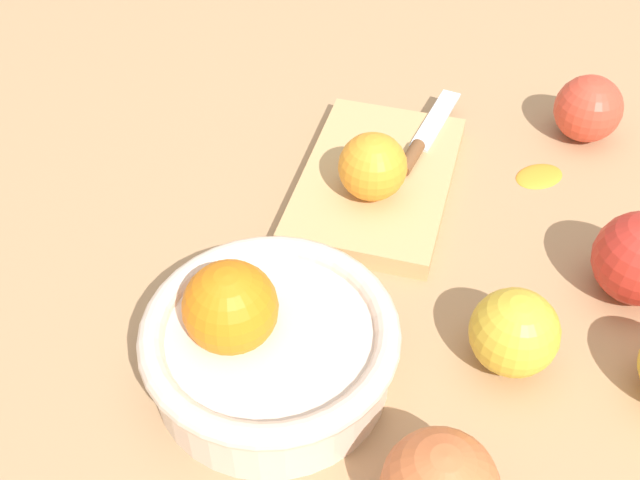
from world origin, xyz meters
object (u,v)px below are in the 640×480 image
object	(u,v)px
knife	(422,141)
apple_front_left	(514,333)
orange_on_board	(373,167)
bowl	(266,343)
cutting_board	(377,180)
apple_front_right_2	(588,109)

from	to	relation	value
knife	apple_front_left	distance (m)	0.26
orange_on_board	bowl	bearing A→B (deg)	-179.50
bowl	cutting_board	distance (m)	0.25
apple_front_left	bowl	bearing A→B (deg)	119.28
knife	apple_front_right_2	size ratio (longest dim) A/B	2.21
bowl	apple_front_right_2	xyz separation A→B (m)	(0.42, -0.16, -0.00)
apple_front_right_2	orange_on_board	bearing A→B (deg)	141.85
orange_on_board	apple_front_right_2	size ratio (longest dim) A/B	0.92
orange_on_board	knife	bearing A→B (deg)	-11.02
cutting_board	apple_front_left	xyz separation A→B (m)	(-0.15, -0.18, 0.03)
orange_on_board	apple_front_right_2	xyz separation A→B (m)	(0.20, -0.16, -0.02)
cutting_board	apple_front_left	world-z (taller)	apple_front_left
cutting_board	knife	world-z (taller)	knife
bowl	orange_on_board	xyz separation A→B (m)	(0.21, 0.00, 0.01)
knife	apple_front_left	bearing A→B (deg)	-144.17
bowl	apple_front_left	xyz separation A→B (m)	(0.09, -0.17, -0.00)
bowl	knife	size ratio (longest dim) A/B	1.27
bowl	apple_front_left	world-z (taller)	bowl
bowl	apple_front_right_2	distance (m)	0.45
orange_on_board	knife	world-z (taller)	orange_on_board
bowl	cutting_board	xyz separation A→B (m)	(0.24, 0.01, -0.03)
knife	apple_front_left	size ratio (longest dim) A/B	2.20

